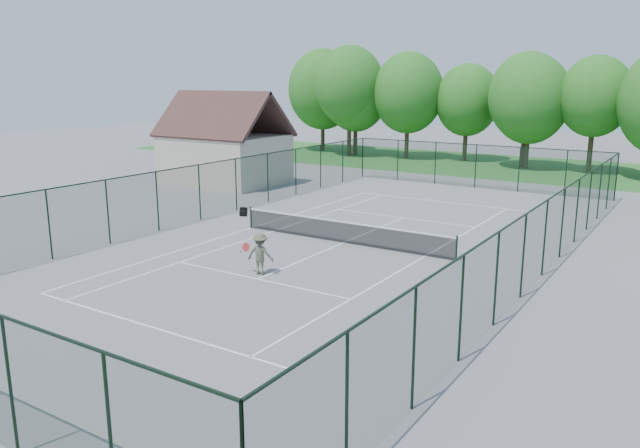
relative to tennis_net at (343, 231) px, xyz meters
The scene contains 10 objects.
ground 0.58m from the tennis_net, ahead, with size 140.00×140.00×0.00m, color slate.
grass_far 30.01m from the tennis_net, 90.00° to the left, with size 80.00×16.00×0.01m, color #2F7129.
court_lines 0.57m from the tennis_net, ahead, with size 11.05×23.85×0.01m.
tennis_net is the anchor object (origin of this frame).
fence_enclosure 0.98m from the tennis_net, ahead, with size 18.05×36.05×3.02m.
utility_building 19.04m from the tennis_net, 147.99° to the left, with size 8.60×6.27×6.63m.
tree_line_far 30.48m from the tennis_net, 90.00° to the left, with size 39.40×6.40×9.70m.
sports_bag_a 8.65m from the tennis_net, 161.94° to the left, with size 0.38×0.23×0.30m, color black.
sports_bag_b 7.92m from the tennis_net, 165.56° to the left, with size 0.38×0.23×0.29m, color black.
tennis_player 5.84m from the tennis_net, 92.90° to the right, with size 2.12×0.89×1.65m.
Camera 1 is at (14.32, -24.16, 7.48)m, focal length 35.00 mm.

